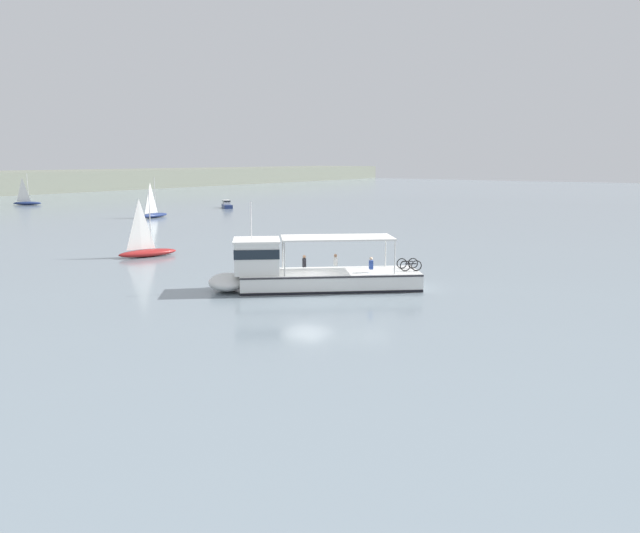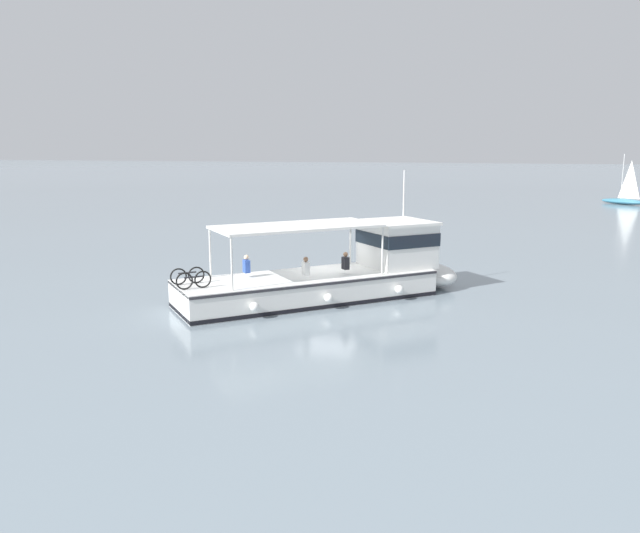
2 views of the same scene
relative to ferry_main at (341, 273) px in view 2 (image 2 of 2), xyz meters
The scene contains 3 objects.
ground_plane 1.41m from the ferry_main, 128.09° to the right, with size 400.00×400.00×0.00m, color gray.
ferry_main is the anchor object (origin of this frame).
sailboat_horizon_east 53.26m from the ferry_main, 157.04° to the left, with size 4.05×4.65×5.40m.
Camera 2 is at (26.42, 6.34, 6.43)m, focal length 35.52 mm.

